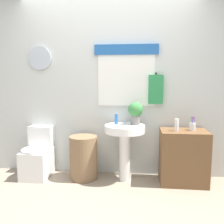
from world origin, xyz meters
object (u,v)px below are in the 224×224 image
Objects in this scene: wooden_cabinet at (183,157)px; potted_plant at (135,112)px; laundry_hamper at (84,157)px; lotion_bottle at (177,125)px; toilet at (38,157)px; toothbrush_cup at (192,126)px; soap_bottle at (116,119)px; pedestal_sink at (125,138)px.

potted_plant reaches higher than wooden_cabinet.
lotion_bottle reaches higher than laundry_hamper.
wooden_cabinet is (2.03, -0.03, 0.08)m from toilet.
toothbrush_cup is (0.11, 0.02, 0.41)m from wooden_cabinet.
soap_bottle is at bearing 173.55° from lotion_bottle.
laundry_hamper is 1.36m from wooden_cabinet.
lotion_bottle reaches higher than pedestal_sink.
lotion_bottle is at bearing -159.40° from wooden_cabinet.
soap_bottle is at bearing -177.80° from potted_plant.
toilet is 0.67m from laundry_hamper.
laundry_hamper is at bearing 180.00° from wooden_cabinet.
wooden_cabinet is 1.03m from soap_bottle.
wooden_cabinet is 0.43m from toothbrush_cup.
pedestal_sink reaches higher than toilet.
toilet is at bearing -178.83° from potted_plant.
toilet reaches higher than laundry_hamper.
wooden_cabinet is 2.35× the size of potted_plant.
soap_bottle is (0.45, 0.05, 0.54)m from laundry_hamper.
potted_plant reaches higher than laundry_hamper.
soap_bottle is 1.01m from toothbrush_cup.
soap_bottle reaches higher than lotion_bottle.
wooden_cabinet is 0.87m from potted_plant.
potted_plant is 1.90× the size of lotion_bottle.
toothbrush_cup is (1.01, -0.03, -0.07)m from soap_bottle.
lotion_bottle reaches higher than wooden_cabinet.
toilet is 1.99m from lotion_bottle.
wooden_cabinet reaches higher than laundry_hamper.
toilet is at bearing 179.68° from toothbrush_cup.
laundry_hamper is 0.71m from soap_bottle.
potted_plant is (1.38, 0.03, 0.67)m from toilet.
soap_bottle is 0.80m from lotion_bottle.
pedestal_sink is at bearing 176.61° from lotion_bottle.
toothbrush_cup reaches higher than pedestal_sink.
soap_bottle reaches higher than toothbrush_cup.
potted_plant is at bearing 23.20° from pedestal_sink.
toilet is 1.28m from pedestal_sink.
pedestal_sink is at bearing 180.00° from wooden_cabinet.
wooden_cabinet is at bearing -5.34° from potted_plant.
toothbrush_cup is at bearing -0.32° from toilet.
toilet is at bearing 179.10° from wooden_cabinet.
wooden_cabinet is at bearing -169.33° from toothbrush_cup.
toothbrush_cup is (0.75, -0.04, -0.18)m from potted_plant.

